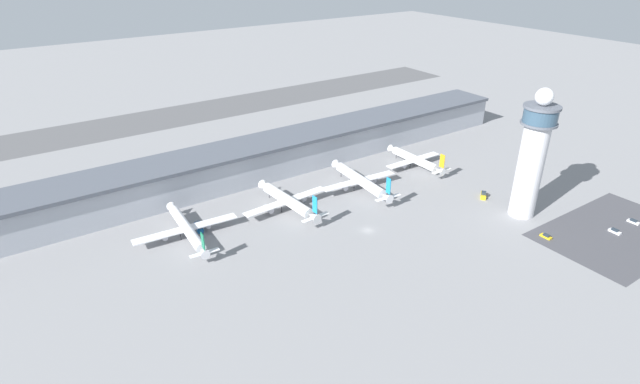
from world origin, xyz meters
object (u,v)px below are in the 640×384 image
at_px(control_tower, 532,155).
at_px(car_green_van, 633,222).
at_px(airplane_gate_charlie, 360,180).
at_px(airplane_gate_delta, 415,160).
at_px(car_silver_sedan, 615,231).
at_px(service_truck_catering, 199,227).
at_px(airplane_gate_bravo, 288,201).
at_px(car_navy_sedan, 546,236).
at_px(service_truck_fuel, 483,195).
at_px(airplane_gate_alpha, 187,229).

xyz_separation_m(control_tower, car_green_van, (31.41, -30.24, -25.92)).
bearing_deg(airplane_gate_charlie, airplane_gate_delta, 7.09).
bearing_deg(car_silver_sedan, service_truck_catering, 144.88).
relative_size(airplane_gate_charlie, car_silver_sedan, 9.46).
bearing_deg(airplane_gate_delta, airplane_gate_bravo, -177.78).
relative_size(service_truck_catering, car_navy_sedan, 1.62).
xyz_separation_m(service_truck_catering, service_truck_fuel, (114.91, -44.97, -0.02)).
height_order(service_truck_fuel, car_silver_sedan, service_truck_fuel).
xyz_separation_m(airplane_gate_delta, service_truck_catering, (-113.16, 3.26, -2.87)).
xyz_separation_m(airplane_gate_bravo, service_truck_catering, (-37.18, 6.20, -3.40)).
bearing_deg(airplane_gate_alpha, service_truck_catering, 32.25).
bearing_deg(airplane_gate_alpha, car_navy_sedan, -34.13).
bearing_deg(car_navy_sedan, airplane_gate_delta, 86.05).
distance_m(control_tower, airplane_gate_delta, 64.59).
distance_m(airplane_gate_alpha, airplane_gate_charlie, 80.51).
xyz_separation_m(airplane_gate_charlie, car_green_van, (72.57, -85.92, -4.13)).
height_order(airplane_gate_alpha, service_truck_fuel, airplane_gate_alpha).
height_order(airplane_gate_bravo, car_green_van, airplane_gate_bravo).
xyz_separation_m(airplane_gate_charlie, service_truck_catering, (-74.47, 8.07, -3.58)).
relative_size(airplane_gate_alpha, airplane_gate_delta, 1.13).
relative_size(control_tower, service_truck_fuel, 8.79).
bearing_deg(service_truck_catering, airplane_gate_alpha, -147.75).
xyz_separation_m(airplane_gate_bravo, airplane_gate_charlie, (37.29, -1.87, 0.18)).
bearing_deg(car_navy_sedan, service_truck_catering, 143.14).
height_order(control_tower, car_green_van, control_tower).
xyz_separation_m(control_tower, car_navy_sedan, (-7.82, -17.07, -25.94)).
bearing_deg(car_green_van, airplane_gate_alpha, 149.46).
bearing_deg(airplane_gate_charlie, service_truck_catering, 173.82).
height_order(airplane_gate_alpha, service_truck_catering, airplane_gate_alpha).
xyz_separation_m(airplane_gate_bravo, airplane_gate_delta, (75.98, 2.94, -0.52)).
bearing_deg(car_silver_sedan, service_truck_fuel, 110.63).
bearing_deg(airplane_gate_bravo, service_truck_fuel, -26.51).
relative_size(airplane_gate_bravo, car_silver_sedan, 8.69).
height_order(service_truck_catering, car_silver_sedan, service_truck_catering).
distance_m(service_truck_fuel, car_green_van, 58.61).
bearing_deg(control_tower, car_green_van, -43.90).
distance_m(airplane_gate_delta, car_navy_sedan, 77.82).
bearing_deg(airplane_gate_bravo, service_truck_catering, 170.53).
height_order(airplane_gate_delta, service_truck_catering, airplane_gate_delta).
bearing_deg(service_truck_fuel, airplane_gate_delta, 92.40).
distance_m(airplane_gate_delta, car_green_van, 96.91).
distance_m(airplane_gate_alpha, car_green_van, 177.64).
height_order(airplane_gate_charlie, service_truck_fuel, airplane_gate_charlie).
distance_m(airplane_gate_bravo, airplane_gate_delta, 76.04).
distance_m(control_tower, car_silver_sedan, 43.36).
bearing_deg(airplane_gate_delta, service_truck_catering, 178.35).
bearing_deg(car_green_van, car_navy_sedan, 161.45).
relative_size(airplane_gate_alpha, service_truck_fuel, 6.95).
bearing_deg(airplane_gate_charlie, service_truck_fuel, -42.39).
height_order(airplane_gate_bravo, airplane_gate_charlie, airplane_gate_charlie).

